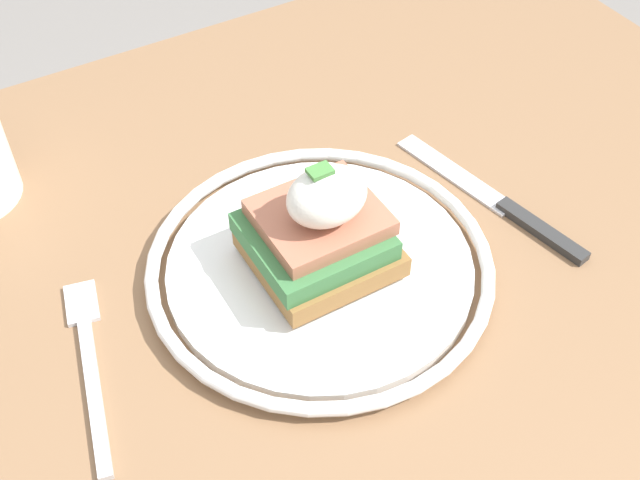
{
  "coord_description": "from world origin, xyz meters",
  "views": [
    {
      "loc": [
        -0.2,
        -0.29,
        1.19
      ],
      "look_at": [
        -0.01,
        0.04,
        0.78
      ],
      "focal_mm": 45.0,
      "sensor_mm": 36.0,
      "label": 1
    }
  ],
  "objects": [
    {
      "name": "knife",
      "position": [
        0.15,
        0.03,
        0.75
      ],
      "size": [
        0.05,
        0.19,
        0.01
      ],
      "color": "#2D2D2D",
      "rests_on": "dining_table"
    },
    {
      "name": "fork",
      "position": [
        -0.18,
        0.05,
        0.75
      ],
      "size": [
        0.05,
        0.16,
        0.0
      ],
      "color": "silver",
      "rests_on": "dining_table"
    },
    {
      "name": "plate",
      "position": [
        -0.01,
        0.04,
        0.75
      ],
      "size": [
        0.25,
        0.25,
        0.02
      ],
      "color": "white",
      "rests_on": "dining_table"
    },
    {
      "name": "dining_table",
      "position": [
        0.0,
        0.0,
        0.61
      ],
      "size": [
        0.88,
        0.77,
        0.74
      ],
      "color": "#846042",
      "rests_on": "ground_plane"
    },
    {
      "name": "sandwich",
      "position": [
        -0.01,
        0.04,
        0.79
      ],
      "size": [
        0.1,
        0.09,
        0.09
      ],
      "color": "olive",
      "rests_on": "plate"
    }
  ]
}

